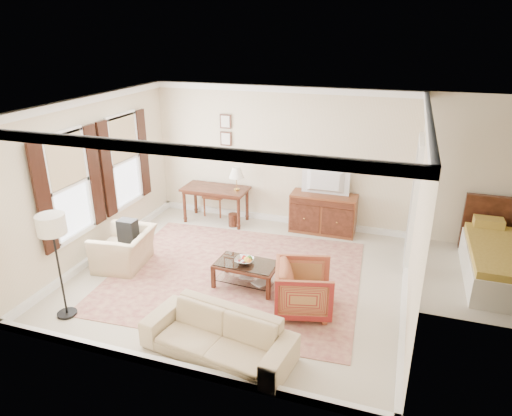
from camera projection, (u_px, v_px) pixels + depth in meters
The scene contains 20 objects.
room_shell at pixel (237, 133), 6.94m from camera, with size 5.51×5.01×2.91m.
window_front at pixel (69, 186), 7.46m from camera, with size 0.12×1.56×1.80m, color #CCB284, non-canonical shape.
window_rear at pixel (124, 161), 8.87m from camera, with size 0.12×1.56×1.80m, color #CCB284, non-canonical shape.
doorway at pixel (413, 205), 7.99m from camera, with size 0.10×1.12×2.25m, color white, non-canonical shape.
rug at pixel (235, 275), 7.83m from camera, with size 4.16×3.56×0.01m, color maroon.
writing_desk at pixel (216, 193), 9.80m from camera, with size 1.40×0.70×0.77m.
desk_chair at pixel (215, 192), 10.21m from camera, with size 0.45×0.45×1.05m, color brown, non-canonical shape.
desk_lamp at pixel (237, 179), 9.52m from camera, with size 0.32×0.32×0.50m, color silver, non-canonical shape.
framed_prints at pixel (226, 130), 9.67m from camera, with size 0.25×0.04×0.68m, color #532617, non-canonical shape.
sideboard at pixel (323, 213), 9.36m from camera, with size 1.33×0.51×0.82m, color brown.
tv at pixel (325, 173), 9.02m from camera, with size 0.92×0.53×0.12m, color black.
coffee_table at pixel (247, 268), 7.40m from camera, with size 1.04×0.65×0.43m.
fruit_bowl at pixel (244, 260), 7.34m from camera, with size 0.42×0.42×0.10m, color silver.
book_a at pixel (242, 274), 7.55m from camera, with size 0.28×0.04×0.38m, color brown.
book_b at pixel (257, 279), 7.39m from camera, with size 0.28×0.03×0.38m, color brown.
striped_armchair at pixel (304, 286), 6.71m from camera, with size 0.82×0.77×0.84m, color maroon.
club_armchair at pixel (124, 243), 8.01m from camera, with size 1.01×0.66×0.88m, color tan.
backpack at pixel (128, 228), 8.01m from camera, with size 0.32×0.22×0.40m, color black.
sofa at pixel (218, 329), 5.82m from camera, with size 1.98×0.58×0.77m, color tan.
floor_lamp at pixel (52, 232), 6.27m from camera, with size 0.40×0.40×1.60m.
Camera 1 is at (2.43, -6.43, 3.98)m, focal length 32.00 mm.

